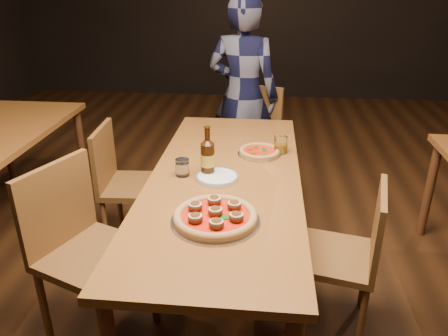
# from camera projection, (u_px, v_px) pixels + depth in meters

# --- Properties ---
(ground) EXTENTS (9.00, 9.00, 0.00)m
(ground) POSITION_uv_depth(u_px,v_px,m) (225.00, 288.00, 2.64)
(ground) COLOR black
(table_main) EXTENTS (0.80, 2.00, 0.75)m
(table_main) POSITION_uv_depth(u_px,v_px,m) (225.00, 188.00, 2.36)
(table_main) COLOR brown
(table_main) RESTS_ON ground
(chair_main_nw) EXTENTS (0.59, 0.59, 0.97)m
(chair_main_nw) POSITION_uv_depth(u_px,v_px,m) (95.00, 255.00, 2.13)
(chair_main_nw) COLOR #573317
(chair_main_nw) RESTS_ON ground
(chair_main_sw) EXTENTS (0.44, 0.44, 0.88)m
(chair_main_sw) POSITION_uv_depth(u_px,v_px,m) (135.00, 185.00, 2.93)
(chair_main_sw) COLOR #573317
(chair_main_sw) RESTS_ON ground
(chair_main_e) EXTENTS (0.48, 0.48, 0.86)m
(chair_main_e) POSITION_uv_depth(u_px,v_px,m) (334.00, 255.00, 2.22)
(chair_main_e) COLOR #573317
(chair_main_e) RESTS_ON ground
(chair_end) EXTENTS (0.56, 0.56, 0.93)m
(chair_end) POSITION_uv_depth(u_px,v_px,m) (248.00, 142.00, 3.60)
(chair_end) COLOR #573317
(chair_end) RESTS_ON ground
(pizza_meatball) EXTENTS (0.39, 0.39, 0.07)m
(pizza_meatball) POSITION_uv_depth(u_px,v_px,m) (215.00, 216.00, 1.90)
(pizza_meatball) COLOR #B7B7BF
(pizza_meatball) RESTS_ON table_main
(pizza_margherita) EXTENTS (0.26, 0.26, 0.03)m
(pizza_margherita) POSITION_uv_depth(u_px,v_px,m) (259.00, 152.00, 2.61)
(pizza_margherita) COLOR #B7B7BF
(pizza_margherita) RESTS_ON table_main
(plate_stack) EXTENTS (0.22, 0.22, 0.02)m
(plate_stack) POSITION_uv_depth(u_px,v_px,m) (217.00, 177.00, 2.29)
(plate_stack) COLOR white
(plate_stack) RESTS_ON table_main
(beer_bottle) EXTENTS (0.08, 0.08, 0.27)m
(beer_bottle) POSITION_uv_depth(u_px,v_px,m) (208.00, 158.00, 2.31)
(beer_bottle) COLOR black
(beer_bottle) RESTS_ON table_main
(water_glass) EXTENTS (0.07, 0.07, 0.09)m
(water_glass) POSITION_uv_depth(u_px,v_px,m) (182.00, 167.00, 2.32)
(water_glass) COLOR white
(water_glass) RESTS_ON table_main
(amber_glass) EXTENTS (0.08, 0.08, 0.10)m
(amber_glass) POSITION_uv_depth(u_px,v_px,m) (281.00, 145.00, 2.62)
(amber_glass) COLOR #AA7413
(amber_glass) RESTS_ON table_main
(diner) EXTENTS (0.67, 0.52, 1.62)m
(diner) POSITION_uv_depth(u_px,v_px,m) (243.00, 97.00, 3.58)
(diner) COLOR black
(diner) RESTS_ON ground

